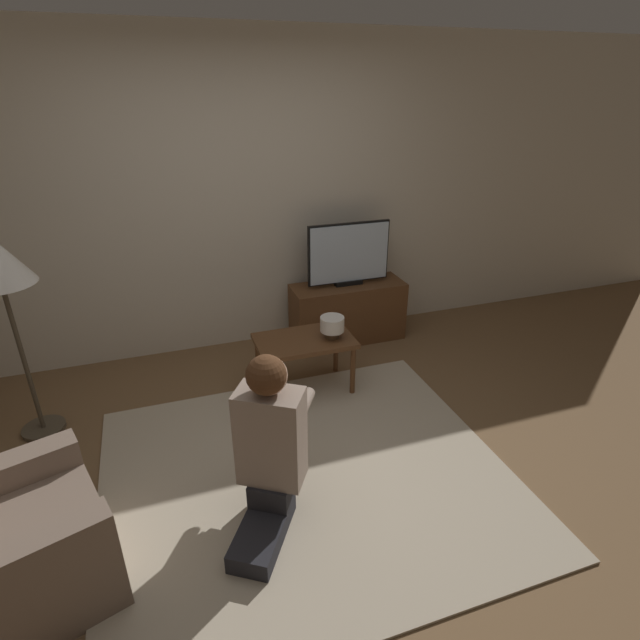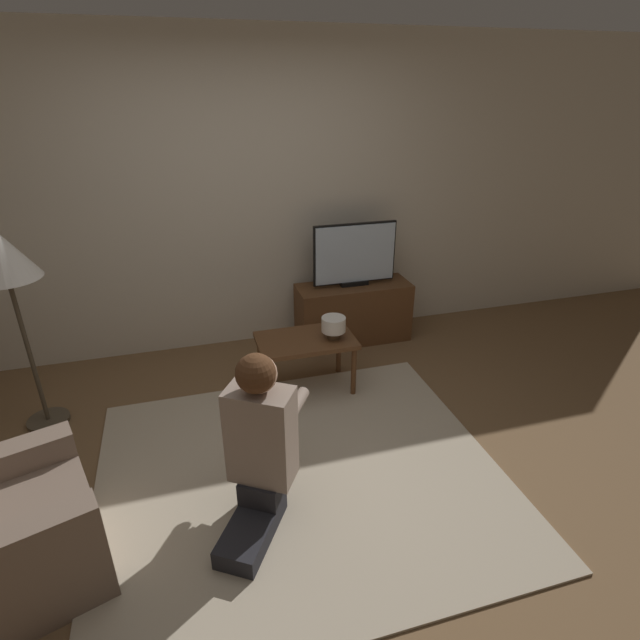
% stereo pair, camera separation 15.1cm
% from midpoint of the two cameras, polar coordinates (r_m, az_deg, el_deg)
% --- Properties ---
extents(ground_plane, '(10.00, 10.00, 0.00)m').
position_cam_midpoint_polar(ground_plane, '(3.21, -2.88, -17.46)').
color(ground_plane, brown).
extents(wall_back, '(10.00, 0.06, 2.60)m').
position_cam_midpoint_polar(wall_back, '(4.34, -10.63, 13.29)').
color(wall_back, beige).
rests_on(wall_back, ground_plane).
extents(rug, '(2.42, 2.12, 0.02)m').
position_cam_midpoint_polar(rug, '(3.21, -2.88, -17.36)').
color(rug, '#BCAD93').
rests_on(rug, ground_plane).
extents(tv_stand, '(1.03, 0.37, 0.54)m').
position_cam_midpoint_polar(tv_stand, '(4.60, 2.22, 0.92)').
color(tv_stand, brown).
rests_on(tv_stand, ground_plane).
extents(tv, '(0.75, 0.08, 0.56)m').
position_cam_midpoint_polar(tv, '(4.40, 2.33, 7.54)').
color(tv, black).
rests_on(tv, tv_stand).
extents(coffee_table, '(0.73, 0.45, 0.45)m').
position_cam_midpoint_polar(coffee_table, '(3.77, -2.94, -2.96)').
color(coffee_table, brown).
rests_on(coffee_table, ground_plane).
extents(person_kneeling, '(0.66, 0.84, 1.00)m').
position_cam_midpoint_polar(person_kneeling, '(2.66, -7.43, -13.82)').
color(person_kneeling, '#232328').
rests_on(person_kneeling, rug).
extents(table_lamp, '(0.18, 0.18, 0.17)m').
position_cam_midpoint_polar(table_lamp, '(3.71, 0.24, -0.64)').
color(table_lamp, '#4C3823').
rests_on(table_lamp, coffee_table).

